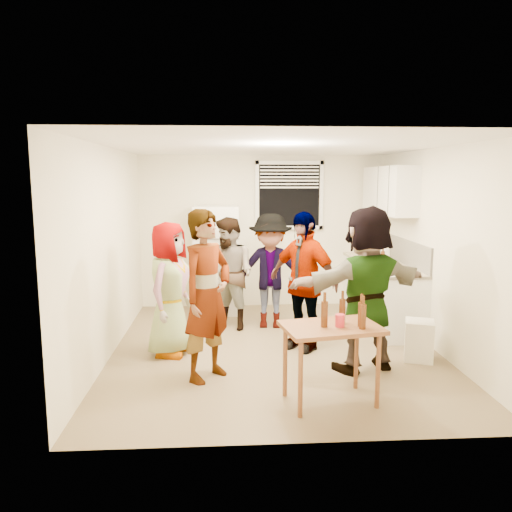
{
  "coord_description": "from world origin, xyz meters",
  "views": [
    {
      "loc": [
        -0.6,
        -5.98,
        2.12
      ],
      "look_at": [
        -0.22,
        0.26,
        1.15
      ],
      "focal_mm": 35.0,
      "sensor_mm": 36.0,
      "label": 1
    }
  ],
  "objects": [
    {
      "name": "blue_cup",
      "position": [
        1.57,
        0.34,
        0.9
      ],
      "size": [
        0.09,
        0.09,
        0.13
      ],
      "primitive_type": "cylinder",
      "color": "#0542AF",
      "rests_on": "countertop"
    },
    {
      "name": "guest_back_left",
      "position": [
        -0.54,
        0.95,
        0.0
      ],
      "size": [
        1.64,
        1.7,
        0.6
      ],
      "primitive_type": "imported",
      "rotation": [
        0.0,
        0.0,
        -0.73
      ],
      "color": "brown",
      "rests_on": "ground"
    },
    {
      "name": "kettle",
      "position": [
        1.65,
        1.24,
        0.9
      ],
      "size": [
        0.32,
        0.29,
        0.22
      ],
      "primitive_type": null,
      "rotation": [
        0.0,
        0.0,
        0.28
      ],
      "color": "silver",
      "rests_on": "countertop"
    },
    {
      "name": "backsplash",
      "position": [
        1.99,
        1.15,
        1.08
      ],
      "size": [
        0.03,
        2.2,
        0.36
      ],
      "primitive_type": "cube",
      "color": "#A9A59C",
      "rests_on": "countertop"
    },
    {
      "name": "paper_towel",
      "position": [
        1.68,
        0.94,
        0.9
      ],
      "size": [
        0.12,
        0.12,
        0.26
      ],
      "primitive_type": "cylinder",
      "color": "white",
      "rests_on": "countertop"
    },
    {
      "name": "guest_black",
      "position": [
        0.35,
        0.05,
        0.0
      ],
      "size": [
        1.95,
        1.93,
        0.42
      ],
      "primitive_type": "imported",
      "rotation": [
        0.0,
        0.0,
        -0.8
      ],
      "color": "black",
      "rests_on": "ground"
    },
    {
      "name": "countertop",
      "position": [
        1.7,
        1.15,
        0.88
      ],
      "size": [
        0.64,
        2.22,
        0.04
      ],
      "primitive_type": "cube",
      "color": "beige",
      "rests_on": "counter_lower"
    },
    {
      "name": "room",
      "position": [
        0.0,
        0.0,
        0.0
      ],
      "size": [
        4.0,
        4.5,
        2.5
      ],
      "primitive_type": null,
      "color": "white",
      "rests_on": "ground"
    },
    {
      "name": "refrigerator",
      "position": [
        -0.75,
        1.88,
        0.85
      ],
      "size": [
        0.7,
        0.7,
        1.7
      ],
      "primitive_type": "cube",
      "color": "white",
      "rests_on": "ground"
    },
    {
      "name": "guest_grey",
      "position": [
        -1.29,
        -0.06,
        0.0
      ],
      "size": [
        1.79,
        1.28,
        0.51
      ],
      "primitive_type": "imported",
      "rotation": [
        0.0,
        0.0,
        1.24
      ],
      "color": "gray",
      "rests_on": "ground"
    },
    {
      "name": "guest_orange",
      "position": [
        0.94,
        -0.7,
        0.0
      ],
      "size": [
        2.2,
        2.28,
        0.54
      ],
      "primitive_type": "imported",
      "rotation": [
        0.0,
        0.0,
        3.46
      ],
      "color": "#B8604B",
      "rests_on": "ground"
    },
    {
      "name": "upper_cabinets",
      "position": [
        1.83,
        1.35,
        1.95
      ],
      "size": [
        0.34,
        1.6,
        0.7
      ],
      "primitive_type": "cube",
      "color": "white",
      "rests_on": "room"
    },
    {
      "name": "serving_table",
      "position": [
        0.38,
        -1.51,
        0.0
      ],
      "size": [
        0.99,
        0.75,
        0.76
      ],
      "primitive_type": null,
      "rotation": [
        0.0,
        0.0,
        0.18
      ],
      "color": "brown",
      "rests_on": "ground"
    },
    {
      "name": "red_cup",
      "position": [
        0.45,
        -1.55,
        0.76
      ],
      "size": [
        0.09,
        0.09,
        0.12
      ],
      "primitive_type": "cylinder",
      "color": "red",
      "rests_on": "serving_table"
    },
    {
      "name": "picture_frame",
      "position": [
        1.92,
        1.71,
        0.98
      ],
      "size": [
        0.02,
        0.18,
        0.15
      ],
      "primitive_type": "cube",
      "color": "tan",
      "rests_on": "countertop"
    },
    {
      "name": "guest_stripe",
      "position": [
        -0.8,
        -0.84,
        0.0
      ],
      "size": [
        1.81,
        1.67,
        0.43
      ],
      "primitive_type": "imported",
      "rotation": [
        0.0,
        0.0,
        0.87
      ],
      "color": "#141933",
      "rests_on": "ground"
    },
    {
      "name": "beer_bottle_counter",
      "position": [
        1.6,
        0.81,
        0.9
      ],
      "size": [
        0.06,
        0.06,
        0.22
      ],
      "primitive_type": "cylinder",
      "color": "#47230C",
      "rests_on": "countertop"
    },
    {
      "name": "trash_bin",
      "position": [
        1.66,
        -0.46,
        0.25
      ],
      "size": [
        0.41,
        0.41,
        0.47
      ],
      "primitive_type": "cube",
      "rotation": [
        0.0,
        0.0,
        -0.35
      ],
      "color": "white",
      "rests_on": "ground"
    },
    {
      "name": "counter_lower",
      "position": [
        1.7,
        1.15,
        0.43
      ],
      "size": [
        0.6,
        2.2,
        0.86
      ],
      "primitive_type": "cube",
      "color": "white",
      "rests_on": "ground"
    },
    {
      "name": "wine_bottle",
      "position": [
        1.75,
        2.12,
        0.9
      ],
      "size": [
        0.08,
        0.08,
        0.33
      ],
      "primitive_type": "cylinder",
      "color": "black",
      "rests_on": "countertop"
    },
    {
      "name": "window",
      "position": [
        0.45,
        2.21,
        1.85
      ],
      "size": [
        1.12,
        0.1,
        1.06
      ],
      "primitive_type": null,
      "color": "white",
      "rests_on": "room"
    },
    {
      "name": "guest_back_right",
      "position": [
        0.03,
        0.99,
        0.0
      ],
      "size": [
        1.2,
        1.73,
        0.61
      ],
      "primitive_type": "imported",
      "rotation": [
        0.0,
        0.0,
        -0.09
      ],
      "color": "#46464B",
      "rests_on": "ground"
    },
    {
      "name": "beer_bottle_table",
      "position": [
        0.31,
        -1.54,
        0.76
      ],
      "size": [
        0.06,
        0.06,
        0.24
      ],
      "primitive_type": "cylinder",
      "color": "#47230C",
      "rests_on": "serving_table"
    }
  ]
}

